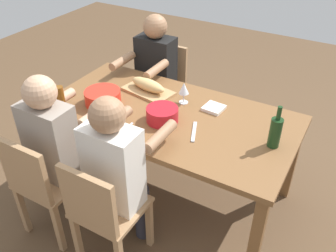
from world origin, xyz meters
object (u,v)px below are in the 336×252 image
Objects in this scene: chair_far_center at (102,211)px; wine_glass at (184,89)px; serving_bowl_greens at (103,97)px; serving_bowl_pasta at (162,114)px; dining_table at (168,123)px; wine_bottle at (275,132)px; chair_far_right at (42,182)px; chair_near_right at (164,83)px; cutting_board at (148,91)px; beer_bottle at (61,101)px; diner_near_right at (154,71)px; diner_far_center at (118,167)px; diner_far_right at (56,142)px; bread_loaf at (148,85)px; napkin_stack at (214,108)px.

wine_glass is at bearing -91.53° from chair_far_center.
serving_bowl_pasta is at bearing -177.62° from serving_bowl_greens.
dining_table is 6.32× the size of wine_bottle.
serving_bowl_greens is (-0.01, -0.68, 0.32)m from chair_far_right.
chair_far_right reaches higher than serving_bowl_pasta.
wine_bottle reaches higher than serving_bowl_greens.
wine_bottle is at bearing 147.65° from chair_near_right.
cutting_board is (0.30, -0.30, -0.05)m from serving_bowl_pasta.
dining_table is at bearing -90.00° from chair_far_center.
serving_bowl_greens is (0.50, 0.02, 0.00)m from serving_bowl_pasta.
serving_bowl_greens is 1.22× the size of beer_bottle.
diner_near_right reaches higher than wine_bottle.
chair_far_right is (0.50, 0.18, -0.21)m from diner_far_center.
wine_glass is at bearing 179.24° from cutting_board.
diner_near_right and diner_far_right have the same top height.
beer_bottle is (0.65, -0.42, 0.37)m from chair_far_center.
chair_far_center is 2.93× the size of wine_bottle.
bread_loaf is 0.32m from wine_glass.
diner_far_center is (-0.00, 0.62, 0.04)m from dining_table.
wine_bottle is 2.07× the size of napkin_stack.
serving_bowl_greens reaches higher than serving_bowl_pasta.
diner_near_right is 1.00× the size of diner_far_right.
beer_bottle is at bearing 82.91° from chair_near_right.
serving_bowl_pasta is at bearing -91.41° from diner_far_center.
wine_glass is (-0.68, -0.57, 0.01)m from beer_bottle.
beer_bottle reaches higher than dining_table.
chair_near_right is 0.71× the size of diner_near_right.
cutting_board is at bearing -10.61° from wine_bottle.
chair_near_right reaches higher than serving_bowl_greens.
serving_bowl_pasta is at bearing -135.08° from diner_far_right.
chair_far_center is 1.07m from cutting_board.
napkin_stack is (0.50, -0.22, -0.10)m from wine_bottle.
chair_far_right is at bearing 88.81° from serving_bowl_greens.
wine_glass is at bearing -97.93° from dining_table.
bread_loaf is (-0.20, -0.32, 0.00)m from serving_bowl_greens.
diner_near_right is 4.14× the size of wine_bottle.
diner_far_right is (-0.00, 1.42, 0.21)m from chair_near_right.
cutting_board is at bearing 109.29° from chair_near_right.
napkin_stack is (-0.26, -1.02, 0.27)m from chair_far_center.
chair_far_center is 1.08m from napkin_stack.
wine_bottle is (-1.27, 0.62, 0.15)m from diner_near_right.
chair_far_right reaches higher than cutting_board.
chair_far_right is 2.12× the size of cutting_board.
diner_near_right is 8.57× the size of napkin_stack.
chair_far_right is 1.18m from wine_glass.
napkin_stack is (-0.26, -0.21, 0.09)m from dining_table.
diner_far_right is at bearing 121.90° from beer_bottle.
bread_loaf is at bearing 116.64° from diner_near_right.
diner_far_right reaches higher than beer_bottle.
serving_bowl_greens is 0.37m from bread_loaf.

